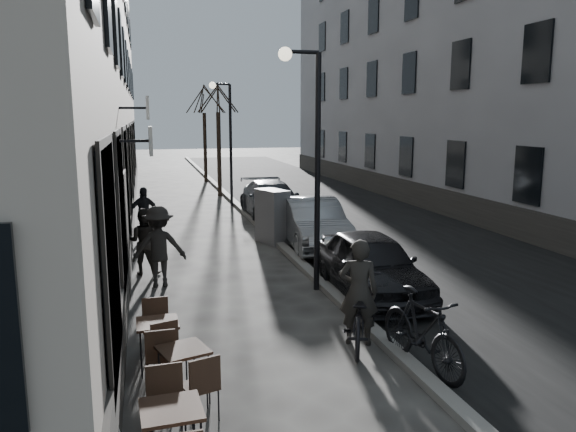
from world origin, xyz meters
name	(u,v)px	position (x,y,z in m)	size (l,w,h in m)	color
road	(334,209)	(3.85, 16.00, 0.00)	(7.30, 60.00, 0.00)	black
kerb	(245,212)	(0.20, 16.00, 0.06)	(0.25, 60.00, 0.12)	gray
building_right	(462,11)	(9.50, 16.50, 8.00)	(4.00, 35.00, 16.00)	gray
streetlamp_near	(310,144)	(-0.17, 6.00, 3.16)	(0.90, 0.28, 5.09)	black
streetlamp_far	(226,130)	(-0.17, 18.00, 3.16)	(0.90, 0.28, 5.09)	black
tree_near	(218,95)	(-0.10, 21.00, 4.66)	(2.40, 2.40, 5.70)	black
tree_far	(204,99)	(-0.10, 27.00, 4.66)	(2.40, 2.40, 5.70)	black
bistro_set_b	(184,369)	(-3.14, 1.80, 0.45)	(0.82, 1.52, 0.87)	#321E16
bistro_set_c	(158,340)	(-3.44, 2.85, 0.45)	(0.62, 1.50, 0.88)	#321E16
utility_cabinet	(272,216)	(0.10, 10.73, 0.80)	(0.58, 1.06, 1.59)	slate
bicycle	(358,312)	(-0.21, 3.02, 0.54)	(0.72, 2.07, 1.09)	black
cyclist_rider	(359,292)	(-0.21, 3.02, 0.89)	(0.65, 0.43, 1.78)	#282623
pedestrian_near	(144,241)	(-3.60, 8.20, 0.80)	(0.78, 0.60, 1.59)	black
pedestrian_mid	(159,247)	(-3.29, 7.11, 0.90)	(1.16, 0.67, 1.80)	#272422
pedestrian_far	(144,214)	(-3.60, 12.03, 0.82)	(0.96, 0.40, 1.63)	black
car_near	(372,265)	(1.00, 5.33, 0.67)	(1.57, 3.91, 1.33)	black
car_mid	(313,223)	(1.11, 9.90, 0.70)	(1.48, 4.23, 1.39)	gray
car_far	(272,200)	(1.00, 14.81, 0.66)	(1.86, 4.57, 1.33)	#32363C
moped	(422,331)	(0.35, 1.89, 0.59)	(0.56, 1.97, 1.19)	black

